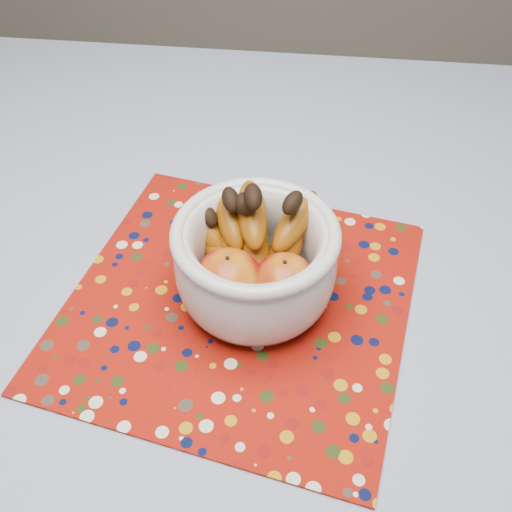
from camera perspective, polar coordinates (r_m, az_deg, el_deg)
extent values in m
plane|color=#2D2826|center=(1.47, -1.89, -22.63)|extent=(4.00, 4.00, 0.00)
cube|color=brown|center=(0.84, -3.08, -3.83)|extent=(1.20, 1.20, 0.04)
cylinder|color=brown|center=(1.60, -18.59, 3.68)|extent=(0.06, 0.06, 0.71)
cylinder|color=brown|center=(1.53, 20.84, 0.53)|extent=(0.06, 0.06, 0.71)
cube|color=slate|center=(0.82, -3.15, -2.70)|extent=(1.32, 1.32, 0.01)
cube|color=maroon|center=(0.79, -1.65, -4.35)|extent=(0.51, 0.51, 0.00)
cylinder|color=silver|center=(0.79, -0.04, -3.64)|extent=(0.10, 0.10, 0.01)
cylinder|color=silver|center=(0.78, -0.04, -3.15)|extent=(0.15, 0.15, 0.01)
torus|color=silver|center=(0.71, -0.05, 2.15)|extent=(0.20, 0.20, 0.02)
ellipsoid|color=#6E0409|center=(0.73, -2.64, -2.33)|extent=(0.09, 0.09, 0.08)
ellipsoid|color=#6E0409|center=(0.73, 2.67, -2.58)|extent=(0.08, 0.08, 0.07)
sphere|color=black|center=(0.73, -1.00, 5.00)|extent=(0.03, 0.03, 0.03)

